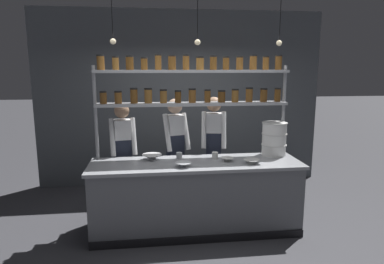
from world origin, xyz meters
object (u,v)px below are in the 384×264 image
at_px(chef_center, 175,147).
at_px(prep_bowl_center_front, 227,159).
at_px(serving_cup_by_board, 179,156).
at_px(spice_shelf_unit, 193,89).
at_px(chef_left, 123,152).
at_px(prep_bowl_near_right, 152,157).
at_px(container_stack, 274,139).
at_px(serving_cup_front, 215,156).
at_px(chef_right, 214,145).
at_px(prep_bowl_near_left, 251,162).
at_px(prep_bowl_center_back, 183,165).

bearing_deg(chef_center, prep_bowl_center_front, -65.04).
xyz_separation_m(chef_center, serving_cup_by_board, (0.01, -0.47, -0.00)).
height_order(spice_shelf_unit, chef_center, spice_shelf_unit).
relative_size(chef_left, prep_bowl_near_right, 6.31).
distance_m(container_stack, serving_cup_front, 0.87).
height_order(chef_center, prep_bowl_center_front, chef_center).
xyz_separation_m(chef_right, prep_bowl_near_left, (0.32, -0.85, -0.03)).
relative_size(prep_bowl_center_front, prep_bowl_center_back, 0.86).
xyz_separation_m(prep_bowl_center_front, serving_cup_by_board, (-0.60, 0.20, 0.02)).
bearing_deg(prep_bowl_near_right, prep_bowl_near_left, -15.56).
bearing_deg(prep_bowl_near_right, chef_left, 134.84).
distance_m(container_stack, prep_bowl_near_left, 0.61).
xyz_separation_m(container_stack, prep_bowl_center_back, (-1.29, -0.42, -0.20)).
bearing_deg(serving_cup_front, prep_bowl_center_front, -40.94).
height_order(chef_center, container_stack, chef_center).
height_order(prep_bowl_center_front, prep_bowl_center_back, prep_bowl_center_back).
xyz_separation_m(chef_left, prep_bowl_near_left, (1.63, -0.74, 0.02)).
distance_m(chef_left, chef_center, 0.75).
bearing_deg(serving_cup_by_board, prep_bowl_center_front, -18.60).
distance_m(chef_left, serving_cup_front, 1.31).
xyz_separation_m(prep_bowl_center_front, prep_bowl_near_right, (-0.96, 0.19, 0.01)).
bearing_deg(serving_cup_front, chef_right, 81.22).
bearing_deg(chef_right, serving_cup_by_board, -128.58).
height_order(chef_center, prep_bowl_center_back, chef_center).
bearing_deg(chef_center, prep_bowl_near_right, -142.98).
height_order(chef_left, chef_right, chef_right).
height_order(container_stack, serving_cup_by_board, container_stack).
bearing_deg(chef_right, chef_left, -165.76).
xyz_separation_m(chef_center, container_stack, (1.32, -0.44, 0.18)).
height_order(container_stack, prep_bowl_center_front, container_stack).
distance_m(chef_left, prep_bowl_near_right, 0.56).
distance_m(container_stack, prep_bowl_center_back, 1.37).
xyz_separation_m(chef_right, container_stack, (0.75, -0.46, 0.17)).
height_order(prep_bowl_near_left, serving_cup_front, serving_cup_front).
distance_m(chef_left, prep_bowl_center_back, 1.10).
bearing_deg(container_stack, serving_cup_front, -172.10).
height_order(spice_shelf_unit, serving_cup_front, spice_shelf_unit).
bearing_deg(prep_bowl_center_back, serving_cup_by_board, 92.38).
bearing_deg(chef_left, serving_cup_front, -31.04).
relative_size(chef_left, chef_right, 0.96).
distance_m(chef_right, container_stack, 0.90).
height_order(chef_right, serving_cup_by_board, chef_right).
height_order(container_stack, prep_bowl_center_back, container_stack).
bearing_deg(chef_left, spice_shelf_unit, -25.32).
height_order(serving_cup_front, serving_cup_by_board, serving_cup_front).
xyz_separation_m(chef_center, prep_bowl_near_right, (-0.34, -0.48, -0.01)).
bearing_deg(container_stack, prep_bowl_near_left, -137.95).
bearing_deg(prep_bowl_center_front, spice_shelf_unit, 141.01).
height_order(spice_shelf_unit, prep_bowl_center_back, spice_shelf_unit).
height_order(chef_left, container_stack, chef_left).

